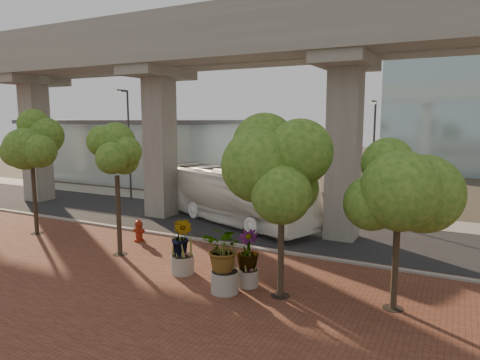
% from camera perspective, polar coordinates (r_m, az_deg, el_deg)
% --- Properties ---
extents(ground, '(160.00, 160.00, 0.00)m').
position_cam_1_polar(ground, '(24.26, -1.88, -7.16)').
color(ground, '#352F26').
rests_on(ground, ground).
extents(brick_plaza, '(70.00, 13.00, 0.06)m').
position_cam_1_polar(brick_plaza, '(18.02, -14.63, -12.83)').
color(brick_plaza, brown).
rests_on(brick_plaza, ground).
extents(asphalt_road, '(90.00, 8.00, 0.04)m').
position_cam_1_polar(asphalt_road, '(25.96, 0.27, -6.09)').
color(asphalt_road, black).
rests_on(asphalt_road, ground).
extents(curb_strip, '(70.00, 0.25, 0.16)m').
position_cam_1_polar(curb_strip, '(22.57, -4.37, -8.14)').
color(curb_strip, gray).
rests_on(curb_strip, ground).
extents(far_sidewalk, '(90.00, 3.00, 0.06)m').
position_cam_1_polar(far_sidewalk, '(30.84, 4.90, -3.81)').
color(far_sidewalk, gray).
rests_on(far_sidewalk, ground).
extents(transit_viaduct, '(72.00, 5.60, 12.40)m').
position_cam_1_polar(transit_viaduct, '(25.18, 0.28, 10.16)').
color(transit_viaduct, gray).
rests_on(transit_viaduct, ground).
extents(station_pavilion, '(23.00, 13.00, 6.30)m').
position_cam_1_polar(station_pavilion, '(48.19, -13.59, 4.13)').
color(station_pavilion, '#A8BBC0').
rests_on(station_pavilion, ground).
extents(transit_bus, '(12.39, 7.32, 3.41)m').
position_cam_1_polar(transit_bus, '(26.53, -1.04, -2.06)').
color(transit_bus, white).
rests_on(transit_bus, ground).
extents(fire_hydrant, '(0.59, 0.53, 1.17)m').
position_cam_1_polar(fire_hydrant, '(23.09, -13.32, -6.58)').
color(fire_hydrant, maroon).
rests_on(fire_hydrant, ground).
extents(planter_front, '(2.30, 2.30, 2.53)m').
position_cam_1_polar(planter_front, '(15.81, -2.07, -9.56)').
color(planter_front, gray).
rests_on(planter_front, ground).
extents(planter_right, '(2.03, 2.03, 2.17)m').
position_cam_1_polar(planter_right, '(16.45, 1.04, -9.65)').
color(planter_right, '#AAA39A').
rests_on(planter_right, ground).
extents(planter_left, '(2.14, 2.14, 2.35)m').
position_cam_1_polar(planter_left, '(17.86, -7.75, -7.90)').
color(planter_left, '#A9A698').
rests_on(planter_left, ground).
extents(street_tree_far_west, '(3.81, 3.81, 6.87)m').
position_cam_1_polar(street_tree_far_west, '(25.89, -26.12, 4.60)').
color(street_tree_far_west, '#433426').
rests_on(street_tree_far_west, ground).
extents(street_tree_near_west, '(3.11, 3.11, 6.09)m').
position_cam_1_polar(street_tree_near_west, '(20.36, -16.18, 3.03)').
color(street_tree_near_west, '#433426').
rests_on(street_tree_near_west, ground).
extents(street_tree_near_east, '(4.24, 4.24, 6.47)m').
position_cam_1_polar(street_tree_near_east, '(14.88, 5.62, 1.09)').
color(street_tree_near_east, '#433426').
rests_on(street_tree_near_east, ground).
extents(street_tree_far_east, '(3.84, 3.84, 5.81)m').
position_cam_1_polar(street_tree_far_east, '(14.79, 20.46, -1.31)').
color(street_tree_far_east, '#433426').
rests_on(street_tree_far_east, ground).
extents(streetlamp_west, '(0.43, 1.25, 8.59)m').
position_cam_1_polar(streetlamp_west, '(35.02, -14.72, 5.61)').
color(streetlamp_west, '#2E2E33').
rests_on(streetlamp_west, ground).
extents(streetlamp_east, '(0.37, 1.08, 7.44)m').
position_cam_1_polar(streetlamp_east, '(27.47, 17.33, 3.49)').
color(streetlamp_east, '#303035').
rests_on(streetlamp_east, ground).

